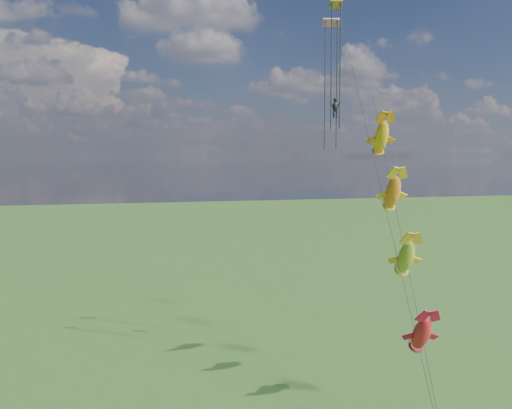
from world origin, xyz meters
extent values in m
cylinder|color=black|center=(18.55, 0.07, 9.35)|extent=(3.59, 15.43, 18.42)
ellipsoid|color=red|center=(17.77, -3.32, 5.30)|extent=(1.39, 2.50, 2.55)
ellipsoid|color=green|center=(18.43, -0.44, 8.74)|extent=(1.39, 2.50, 2.55)
ellipsoid|color=red|center=(19.10, 2.44, 12.17)|extent=(1.39, 2.50, 2.55)
ellipsoid|color=yellow|center=(19.76, 5.31, 15.60)|extent=(1.39, 2.50, 2.55)
cylinder|color=black|center=(18.05, 2.59, 13.64)|extent=(1.02, 17.06, 26.99)
cube|color=#1D9120|center=(17.64, 8.08, 24.61)|extent=(0.94, 0.67, 0.58)
cylinder|color=black|center=(17.34, 8.08, 20.32)|extent=(0.08, 0.08, 8.58)
cylinder|color=black|center=(17.94, 8.08, 20.32)|extent=(0.08, 0.08, 8.58)
cube|color=#3E27BB|center=(18.55, 11.11, 24.11)|extent=(1.33, 0.78, 0.62)
cylinder|color=black|center=(18.11, 11.11, 19.39)|extent=(0.08, 0.08, 9.42)
cylinder|color=black|center=(18.99, 11.11, 19.39)|extent=(0.08, 0.08, 9.42)
camera|label=1|loc=(2.20, -28.65, 14.35)|focal=40.00mm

